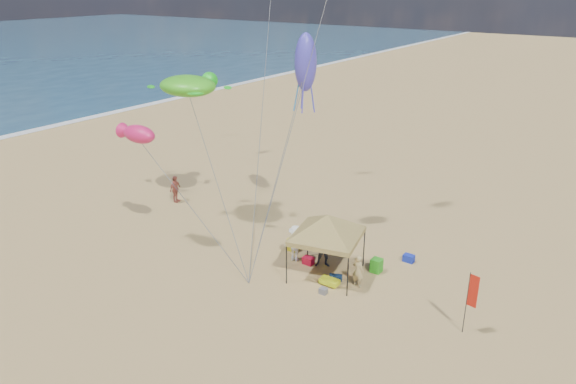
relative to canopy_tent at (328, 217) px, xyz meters
The scene contains 18 objects.
ground 4.98m from the canopy_tent, 120.73° to the right, with size 280.00×280.00×0.00m, color tan.
canopy_tent is the anchor object (origin of this frame).
feather_flag 7.27m from the canopy_tent, ahead, with size 0.42×0.10×2.79m.
cooler_red 3.18m from the canopy_tent, 163.59° to the left, with size 0.54×0.38×0.38m, color red.
cooler_blue 5.35m from the canopy_tent, 51.98° to the left, with size 0.54×0.38×0.38m, color #1527AC.
bag_navy 2.98m from the canopy_tent, 18.45° to the right, with size 0.36×0.36×0.60m, color #0D1E3A.
bag_orange 4.76m from the canopy_tent, 108.94° to the left, with size 0.36×0.36×0.60m, color orange.
chair_green 3.71m from the canopy_tent, 41.29° to the left, with size 0.50×0.50×0.70m, color #27971B.
chair_yellow 4.05m from the canopy_tent, 156.99° to the left, with size 0.50×0.50×0.70m, color yellow.
crate_grey 3.41m from the canopy_tent, 62.51° to the right, with size 0.34×0.30×0.28m, color slate.
beach_cart 3.04m from the canopy_tent, 48.73° to the right, with size 0.90×0.50×0.24m, color #CCE018.
person_near_a 2.87m from the canopy_tent, ahead, with size 0.58×0.38×1.60m, color tan.
person_near_b 2.26m from the canopy_tent, 126.91° to the left, with size 0.94×0.73×1.93m, color #333646.
person_near_c 2.95m from the canopy_tent, behind, with size 1.25×0.72×1.93m, color white.
person_far_a 13.17m from the canopy_tent, 169.85° to the left, with size 1.04×0.43×1.78m, color #A24C3E.
turtle_kite 10.90m from the canopy_tent, behind, with size 3.36×2.69×1.12m, color #42C41F.
fish_kite 10.17m from the canopy_tent, 161.63° to the right, with size 2.03×1.01×0.90m, color #DB1D5F.
squid_kite 8.28m from the canopy_tent, 135.64° to the left, with size 1.15×1.15×2.99m, color #4740CE.
Camera 1 is at (13.72, -16.40, 13.37)m, focal length 33.45 mm.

